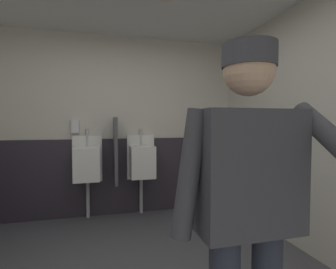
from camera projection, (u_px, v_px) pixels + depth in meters
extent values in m
cube|color=beige|center=(115.00, 126.00, 3.80)|extent=(4.21, 0.12, 2.57)
cube|color=#2D2833|center=(116.00, 176.00, 3.76)|extent=(3.61, 0.03, 1.10)
cube|color=white|center=(87.00, 159.00, 3.63)|extent=(0.40, 0.05, 0.65)
cube|color=white|center=(87.00, 164.00, 3.47)|extent=(0.34, 0.30, 0.45)
cylinder|color=#B7BABF|center=(87.00, 138.00, 3.61)|extent=(0.04, 0.04, 0.24)
cylinder|color=#B7BABF|center=(88.00, 198.00, 3.62)|extent=(0.05, 0.05, 0.55)
cube|color=white|center=(141.00, 157.00, 3.82)|extent=(0.40, 0.05, 0.65)
cube|color=white|center=(142.00, 162.00, 3.66)|extent=(0.34, 0.30, 0.45)
cylinder|color=#B7BABF|center=(141.00, 137.00, 3.80)|extent=(0.04, 0.04, 0.24)
cylinder|color=#B7BABF|center=(141.00, 194.00, 3.81)|extent=(0.05, 0.05, 0.55)
cube|color=#4C4C51|center=(115.00, 150.00, 3.53)|extent=(0.04, 0.40, 0.90)
cube|color=#3F3F47|center=(248.00, 171.00, 1.17)|extent=(0.47, 0.24, 0.55)
cylinder|color=#3F3F47|center=(189.00, 174.00, 1.10)|extent=(0.17, 0.09, 0.56)
sphere|color=#D8AD8C|center=(249.00, 70.00, 1.15)|extent=(0.23, 0.23, 0.23)
cylinder|color=#3F3F47|center=(249.00, 56.00, 1.15)|extent=(0.24, 0.24, 0.10)
cube|color=silver|center=(75.00, 126.00, 3.56)|extent=(0.10, 0.07, 0.18)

